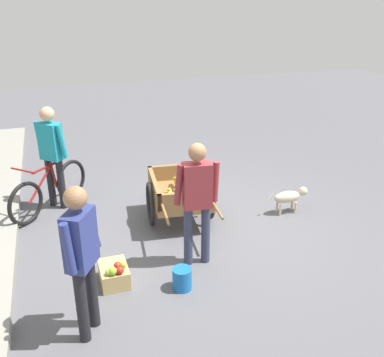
{
  "coord_description": "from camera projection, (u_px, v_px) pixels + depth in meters",
  "views": [
    {
      "loc": [
        -5.14,
        1.86,
        3.1
      ],
      "look_at": [
        0.15,
        0.08,
        0.75
      ],
      "focal_mm": 40.33,
      "sensor_mm": 36.0,
      "label": 1
    }
  ],
  "objects": [
    {
      "name": "dog",
      "position": [
        289.0,
        197.0,
        6.63
      ],
      "size": [
        0.18,
        0.67,
        0.4
      ],
      "color": "beige",
      "rests_on": "ground"
    },
    {
      "name": "fruit_cart",
      "position": [
        180.0,
        194.0,
        6.32
      ],
      "size": [
        1.72,
        1.01,
        0.74
      ],
      "color": "olive",
      "rests_on": "ground"
    },
    {
      "name": "ground_plane",
      "position": [
        200.0,
        229.0,
        6.24
      ],
      "size": [
        24.0,
        24.0,
        0.0
      ],
      "primitive_type": "plane",
      "color": "#56565B"
    },
    {
      "name": "bystander_person",
      "position": [
        81.0,
        250.0,
        3.96
      ],
      "size": [
        0.46,
        0.38,
        1.59
      ],
      "color": "black",
      "rests_on": "ground"
    },
    {
      "name": "cyclist_person",
      "position": [
        52.0,
        149.0,
        6.56
      ],
      "size": [
        0.39,
        0.44,
        1.62
      ],
      "color": "black",
      "rests_on": "ground"
    },
    {
      "name": "vendor_person",
      "position": [
        197.0,
        195.0,
        5.11
      ],
      "size": [
        0.24,
        0.55,
        1.58
      ],
      "color": "#333851",
      "rests_on": "ground"
    },
    {
      "name": "apple_crate",
      "position": [
        114.0,
        274.0,
        5.02
      ],
      "size": [
        0.44,
        0.32,
        0.32
      ],
      "color": "tan",
      "rests_on": "ground"
    },
    {
      "name": "plastic_bucket",
      "position": [
        182.0,
        279.0,
        4.93
      ],
      "size": [
        0.22,
        0.22,
        0.26
      ],
      "primitive_type": "cylinder",
      "color": "#1966B2",
      "rests_on": "ground"
    },
    {
      "name": "bicycle",
      "position": [
        50.0,
        190.0,
        6.67
      ],
      "size": [
        1.23,
        1.2,
        0.85
      ],
      "color": "black",
      "rests_on": "ground"
    }
  ]
}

